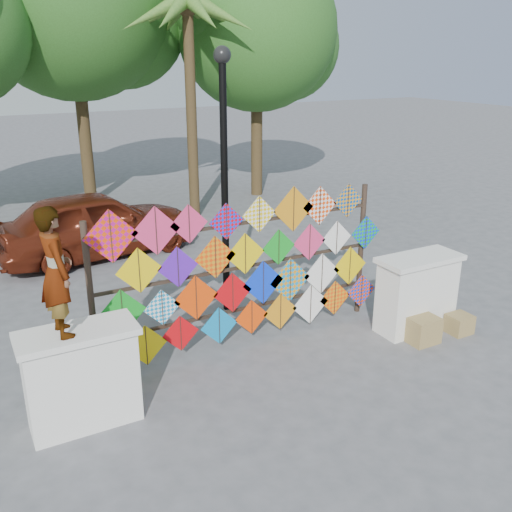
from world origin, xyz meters
The scene contains 11 objects.
ground centered at (0.00, 0.00, 0.00)m, with size 80.00×80.00×0.00m, color gray.
parapet_left centered at (-2.70, -0.20, 0.65)m, with size 1.40×0.65×1.28m.
parapet_right centered at (2.70, -0.20, 0.65)m, with size 1.40×0.65×1.28m.
kite_rack centered at (0.08, 0.73, 1.22)m, with size 4.94×0.24×2.44m.
tree_east centered at (5.09, 9.53, 4.99)m, with size 5.40×4.80×7.42m.
palm_tree centered at (2.20, 8.00, 4.95)m, with size 3.62×3.62×5.83m.
vendor_woman centered at (-2.84, -0.20, 2.04)m, with size 0.56×0.36×1.52m, color #99999E.
sedan centered at (-1.02, 6.00, 0.75)m, with size 1.77×4.40×1.50m, color #612010.
lamppost centered at (0.30, 2.00, 2.69)m, with size 0.28×0.28×4.46m.
cardboard_box_near centered at (2.48, -0.60, 0.21)m, with size 0.48×0.42×0.42m, color tan.
cardboard_box_far centered at (3.25, -0.67, 0.16)m, with size 0.37×0.34×0.31m, color tan.
Camera 1 is at (-3.71, -6.48, 4.35)m, focal length 40.00 mm.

